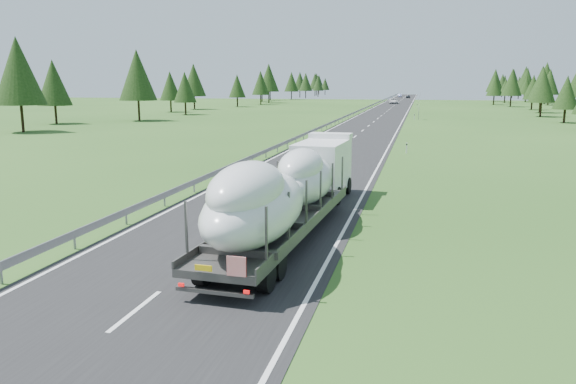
% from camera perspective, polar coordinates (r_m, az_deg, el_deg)
% --- Properties ---
extents(ground, '(400.00, 400.00, 0.00)m').
position_cam_1_polar(ground, '(24.79, -5.31, -4.01)').
color(ground, '#274C19').
rests_on(ground, ground).
extents(road_surface, '(10.00, 400.00, 0.02)m').
position_cam_1_polar(road_surface, '(123.08, 9.79, 7.90)').
color(road_surface, black).
rests_on(road_surface, ground).
extents(guardrail, '(0.10, 400.00, 0.76)m').
position_cam_1_polar(guardrail, '(123.44, 7.32, 8.25)').
color(guardrail, slate).
rests_on(guardrail, ground).
extents(marker_posts, '(0.13, 350.08, 1.00)m').
position_cam_1_polar(marker_posts, '(177.77, 13.07, 8.87)').
color(marker_posts, silver).
rests_on(marker_posts, ground).
extents(highway_sign, '(0.08, 0.90, 2.60)m').
position_cam_1_polar(highway_sign, '(102.77, 13.15, 8.19)').
color(highway_sign, slate).
rests_on(highway_sign, ground).
extents(tree_line_left, '(15.50, 327.59, 12.48)m').
position_cam_1_polar(tree_line_left, '(167.17, -4.50, 11.16)').
color(tree_line_left, black).
rests_on(tree_line_left, ground).
extents(boat_truck, '(3.39, 19.04, 3.89)m').
position_cam_1_polar(boat_truck, '(23.72, 0.25, 0.59)').
color(boat_truck, white).
rests_on(boat_truck, ground).
extents(distant_van, '(3.12, 5.95, 1.60)m').
position_cam_1_polar(distant_van, '(179.32, 10.68, 9.06)').
color(distant_van, silver).
rests_on(distant_van, ground).
extents(distant_car_dark, '(1.72, 3.97, 1.33)m').
position_cam_1_polar(distant_car_dark, '(245.09, 12.11, 9.46)').
color(distant_car_dark, black).
rests_on(distant_car_dark, ground).
extents(distant_car_blue, '(1.91, 4.53, 1.45)m').
position_cam_1_polar(distant_car_blue, '(263.08, 11.29, 9.60)').
color(distant_car_blue, '#192347').
rests_on(distant_car_blue, ground).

